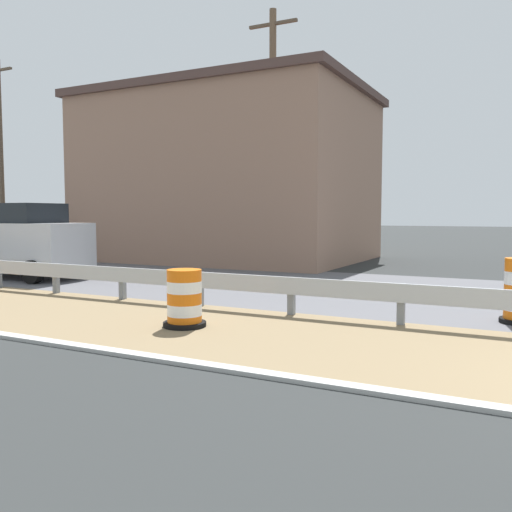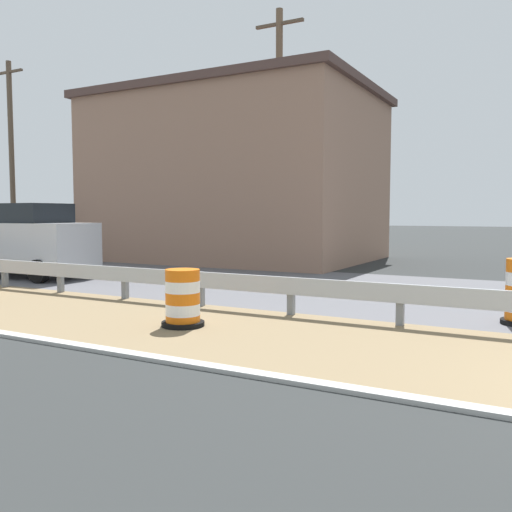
% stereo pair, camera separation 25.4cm
% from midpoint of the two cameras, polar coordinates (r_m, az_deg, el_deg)
% --- Properties ---
extents(traffic_barrel_close, '(0.72, 0.72, 0.96)m').
position_cam_midpoint_polar(traffic_barrel_close, '(9.20, -6.85, -4.66)').
color(traffic_barrel_close, orange).
rests_on(traffic_barrel_close, ground).
extents(car_lead_near_lane, '(2.03, 4.13, 2.17)m').
position_cam_midpoint_polar(car_lead_near_lane, '(17.36, -22.15, 1.47)').
color(car_lead_near_lane, silver).
rests_on(car_lead_near_lane, ground).
extents(car_trailing_near_lane, '(2.09, 4.57, 2.09)m').
position_cam_midpoint_polar(car_trailing_near_lane, '(24.35, -24.66, 2.07)').
color(car_trailing_near_lane, black).
rests_on(car_trailing_near_lane, ground).
extents(roadside_shop_near, '(8.08, 11.09, 6.73)m').
position_cam_midpoint_polar(roadside_shop_near, '(22.90, -1.60, 8.18)').
color(roadside_shop_near, '#93705B').
rests_on(roadside_shop_near, ground).
extents(utility_pole_near, '(0.24, 1.80, 8.89)m').
position_cam_midpoint_polar(utility_pole_near, '(19.55, 2.80, 12.44)').
color(utility_pole_near, brown).
rests_on(utility_pole_near, ground).
extents(utility_pole_mid, '(0.24, 1.80, 8.96)m').
position_cam_midpoint_polar(utility_pole_mid, '(28.56, -23.87, 9.60)').
color(utility_pole_mid, brown).
rests_on(utility_pole_mid, ground).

